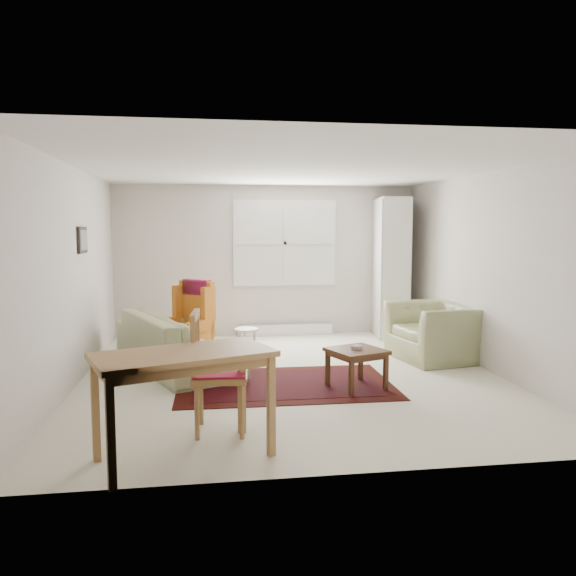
{
  "coord_description": "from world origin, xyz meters",
  "views": [
    {
      "loc": [
        -1.0,
        -6.57,
        1.78
      ],
      "look_at": [
        0.0,
        0.3,
        1.05
      ],
      "focal_mm": 35.0,
      "sensor_mm": 36.0,
      "label": 1
    }
  ],
  "objects": [
    {
      "name": "room",
      "position": [
        0.02,
        0.21,
        1.26
      ],
      "size": [
        5.04,
        5.54,
        2.51
      ],
      "color": "beige",
      "rests_on": "ground"
    },
    {
      "name": "rug",
      "position": [
        -0.13,
        -0.34,
        0.01
      ],
      "size": [
        2.47,
        1.61,
        0.02
      ],
      "primitive_type": null,
      "rotation": [
        0.0,
        0.0,
        -0.01
      ],
      "color": "black",
      "rests_on": "ground"
    },
    {
      "name": "sofa",
      "position": [
        -1.4,
        0.7,
        0.48
      ],
      "size": [
        1.79,
        2.56,
        0.96
      ],
      "primitive_type": "imported",
      "rotation": [
        0.0,
        0.0,
        1.97
      ],
      "color": "#8B9160",
      "rests_on": "ground"
    },
    {
      "name": "armchair",
      "position": [
        2.1,
        0.63,
        0.45
      ],
      "size": [
        1.2,
        1.32,
        0.91
      ],
      "primitive_type": "imported",
      "rotation": [
        0.0,
        0.0,
        -1.41
      ],
      "color": "#8B9160",
      "rests_on": "ground"
    },
    {
      "name": "wingback_chair",
      "position": [
        -1.31,
        1.44,
        0.53
      ],
      "size": [
        0.88,
        0.88,
        1.06
      ],
      "primitive_type": null,
      "rotation": [
        0.0,
        0.0,
        -0.67
      ],
      "color": "#B7671C",
      "rests_on": "ground"
    },
    {
      "name": "coffee_table",
      "position": [
        0.64,
        -0.6,
        0.23
      ],
      "size": [
        0.71,
        0.71,
        0.45
      ],
      "primitive_type": null,
      "rotation": [
        0.0,
        0.0,
        0.36
      ],
      "color": "#482816",
      "rests_on": "ground"
    },
    {
      "name": "stool",
      "position": [
        -0.48,
        0.97,
        0.22
      ],
      "size": [
        0.4,
        0.4,
        0.44
      ],
      "primitive_type": null,
      "rotation": [
        0.0,
        0.0,
        0.28
      ],
      "color": "white",
      "rests_on": "ground"
    },
    {
      "name": "cabinet",
      "position": [
        2.02,
        2.35,
        1.14
      ],
      "size": [
        0.58,
        0.96,
        2.29
      ],
      "primitive_type": null,
      "rotation": [
        0.0,
        0.0,
        -0.11
      ],
      "color": "silver",
      "rests_on": "ground"
    },
    {
      "name": "desk",
      "position": [
        -1.19,
        -2.28,
        0.42
      ],
      "size": [
        1.49,
        1.1,
        0.85
      ],
      "primitive_type": null,
      "rotation": [
        0.0,
        0.0,
        0.36
      ],
      "color": "#9C713F",
      "rests_on": "ground"
    },
    {
      "name": "desk_chair",
      "position": [
        -0.9,
        -1.74,
        0.54
      ],
      "size": [
        0.51,
        0.51,
        1.07
      ],
      "primitive_type": null,
      "rotation": [
        0.0,
        0.0,
        1.49
      ],
      "color": "#9C713F",
      "rests_on": "ground"
    }
  ]
}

